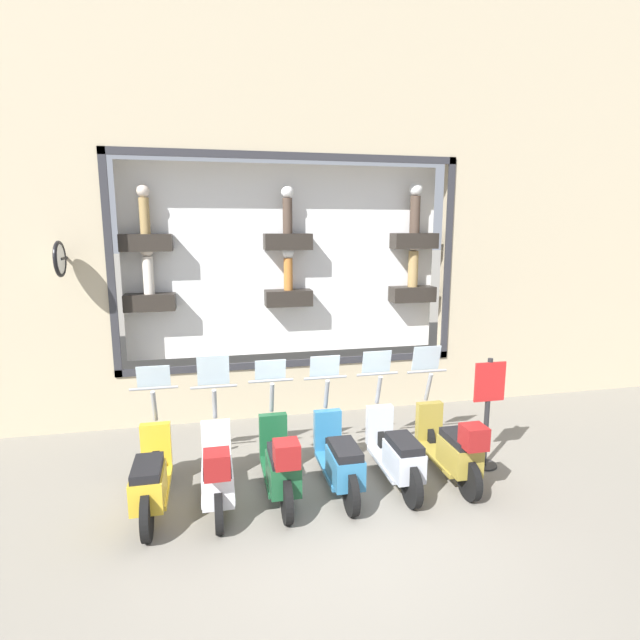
% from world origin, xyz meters
% --- Properties ---
extents(ground_plane, '(120.00, 120.00, 0.00)m').
position_xyz_m(ground_plane, '(0.00, 0.00, 0.00)').
color(ground_plane, gray).
extents(building_facade, '(1.19, 36.00, 9.82)m').
position_xyz_m(building_facade, '(3.60, 0.00, 5.03)').
color(building_facade, tan).
rests_on(building_facade, ground_plane).
extents(scooter_olive_0, '(1.80, 0.60, 1.63)m').
position_xyz_m(scooter_olive_0, '(0.65, -1.67, 0.48)').
color(scooter_olive_0, black).
rests_on(scooter_olive_0, ground_plane).
extents(scooter_silver_1, '(1.81, 0.60, 1.60)m').
position_xyz_m(scooter_silver_1, '(0.71, -0.91, 0.44)').
color(scooter_silver_1, black).
rests_on(scooter_silver_1, ground_plane).
extents(scooter_teal_2, '(1.81, 0.61, 1.58)m').
position_xyz_m(scooter_teal_2, '(0.71, -0.16, 0.44)').
color(scooter_teal_2, black).
rests_on(scooter_teal_2, ground_plane).
extents(scooter_green_3, '(1.81, 0.60, 1.56)m').
position_xyz_m(scooter_green_3, '(0.65, 0.60, 0.48)').
color(scooter_green_3, black).
rests_on(scooter_green_3, ground_plane).
extents(scooter_white_4, '(1.80, 0.60, 1.67)m').
position_xyz_m(scooter_white_4, '(0.64, 1.36, 0.47)').
color(scooter_white_4, black).
rests_on(scooter_white_4, ground_plane).
extents(scooter_yellow_5, '(1.81, 0.61, 1.57)m').
position_xyz_m(scooter_yellow_5, '(0.71, 2.12, 0.44)').
color(scooter_yellow_5, black).
rests_on(scooter_yellow_5, ground_plane).
extents(shop_sign_post, '(0.36, 0.45, 1.57)m').
position_xyz_m(shop_sign_post, '(0.91, -2.33, 0.84)').
color(shop_sign_post, '#232326').
rests_on(shop_sign_post, ground_plane).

